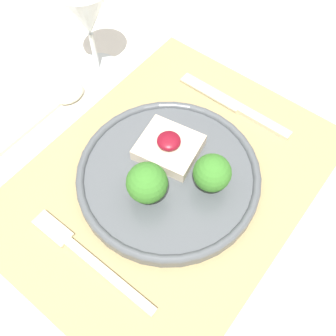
% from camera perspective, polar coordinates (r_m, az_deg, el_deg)
% --- Properties ---
extents(ground_plane, '(8.00, 8.00, 0.00)m').
position_cam_1_polar(ground_plane, '(1.29, 0.04, -18.33)').
color(ground_plane, '#4C4742').
extents(dining_table, '(1.38, 1.09, 0.75)m').
position_cam_1_polar(dining_table, '(0.66, 0.07, -5.38)').
color(dining_table, white).
rests_on(dining_table, ground_plane).
extents(placemat, '(0.49, 0.37, 0.00)m').
position_cam_1_polar(placemat, '(0.58, 0.08, -1.67)').
color(placemat, '#9E895B').
rests_on(placemat, dining_table).
extents(dinner_plate, '(0.27, 0.27, 0.08)m').
position_cam_1_polar(dinner_plate, '(0.56, 0.14, -0.34)').
color(dinner_plate, '#4C5156').
rests_on(dinner_plate, placemat).
extents(fork, '(0.02, 0.21, 0.01)m').
position_cam_1_polar(fork, '(0.54, -12.13, -12.14)').
color(fork, beige).
rests_on(fork, placemat).
extents(knife, '(0.02, 0.21, 0.01)m').
position_cam_1_polar(knife, '(0.66, 10.57, 8.35)').
color(knife, beige).
rests_on(knife, placemat).
extents(spoon, '(0.19, 0.05, 0.02)m').
position_cam_1_polar(spoon, '(0.69, -15.31, 9.53)').
color(spoon, beige).
rests_on(spoon, dining_table).
extents(wine_glass_near, '(0.08, 0.08, 0.16)m').
position_cam_1_polar(wine_glass_near, '(0.66, -11.69, 20.79)').
color(wine_glass_near, white).
rests_on(wine_glass_near, dining_table).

